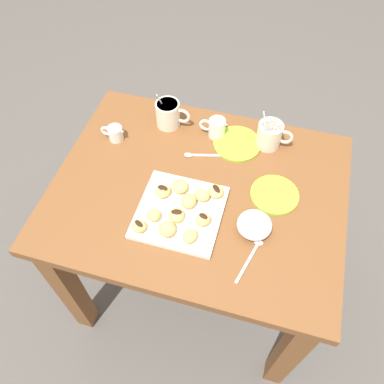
{
  "coord_description": "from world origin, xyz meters",
  "views": [
    {
      "loc": [
        0.19,
        -0.74,
        1.79
      ],
      "look_at": [
        -0.01,
        -0.03,
        0.77
      ],
      "focal_mm": 36.58,
      "sensor_mm": 36.0,
      "label": 1
    }
  ],
  "objects_px": {
    "dining_table": "(198,213)",
    "ice_cream_bowl": "(255,224)",
    "beignet_2": "(203,220)",
    "beignet_9": "(189,201)",
    "chocolate_sauce_pitcher": "(115,133)",
    "beignet_8": "(180,186)",
    "cream_pitcher_white": "(216,127)",
    "beignet_3": "(153,215)",
    "beignet_6": "(139,226)",
    "beignet_7": "(163,191)",
    "coffee_mug_cream_right": "(270,134)",
    "saucer_lime_left": "(275,195)",
    "beignet_4": "(202,195)",
    "saucer_lime_right": "(237,144)",
    "beignet_1": "(167,229)",
    "beignet_10": "(216,191)",
    "coffee_mug_cream_left": "(169,113)",
    "pastry_plate_square": "(180,212)",
    "beignet_5": "(190,236)",
    "beignet_0": "(177,215)"
  },
  "relations": [
    {
      "from": "ice_cream_bowl",
      "to": "beignet_7",
      "type": "bearing_deg",
      "value": 172.31
    },
    {
      "from": "dining_table",
      "to": "beignet_4",
      "type": "height_order",
      "value": "beignet_4"
    },
    {
      "from": "coffee_mug_cream_right",
      "to": "beignet_3",
      "type": "bearing_deg",
      "value": -124.64
    },
    {
      "from": "coffee_mug_cream_left",
      "to": "pastry_plate_square",
      "type": "bearing_deg",
      "value": -67.36
    },
    {
      "from": "beignet_0",
      "to": "beignet_10",
      "type": "bearing_deg",
      "value": 51.89
    },
    {
      "from": "coffee_mug_cream_right",
      "to": "saucer_lime_left",
      "type": "distance_m",
      "value": 0.23
    },
    {
      "from": "beignet_2",
      "to": "beignet_4",
      "type": "relative_size",
      "value": 0.96
    },
    {
      "from": "chocolate_sauce_pitcher",
      "to": "beignet_3",
      "type": "xyz_separation_m",
      "value": [
        0.25,
        -0.29,
        0.0
      ]
    },
    {
      "from": "saucer_lime_left",
      "to": "beignet_1",
      "type": "xyz_separation_m",
      "value": [
        -0.29,
        -0.23,
        0.03
      ]
    },
    {
      "from": "cream_pitcher_white",
      "to": "beignet_0",
      "type": "distance_m",
      "value": 0.39
    },
    {
      "from": "saucer_lime_right",
      "to": "beignet_9",
      "type": "bearing_deg",
      "value": -106.68
    },
    {
      "from": "beignet_4",
      "to": "beignet_9",
      "type": "xyz_separation_m",
      "value": [
        -0.03,
        -0.03,
        0.0
      ]
    },
    {
      "from": "beignet_5",
      "to": "beignet_3",
      "type": "bearing_deg",
      "value": 162.95
    },
    {
      "from": "pastry_plate_square",
      "to": "saucer_lime_left",
      "type": "relative_size",
      "value": 1.66
    },
    {
      "from": "dining_table",
      "to": "beignet_2",
      "type": "xyz_separation_m",
      "value": [
        0.05,
        -0.13,
        0.18
      ]
    },
    {
      "from": "beignet_3",
      "to": "beignet_10",
      "type": "bearing_deg",
      "value": 40.78
    },
    {
      "from": "cream_pitcher_white",
      "to": "beignet_9",
      "type": "xyz_separation_m",
      "value": [
        -0.01,
        -0.33,
        -0.0
      ]
    },
    {
      "from": "beignet_7",
      "to": "saucer_lime_right",
      "type": "bearing_deg",
      "value": 58.06
    },
    {
      "from": "beignet_9",
      "to": "dining_table",
      "type": "bearing_deg",
      "value": 83.01
    },
    {
      "from": "beignet_9",
      "to": "beignet_4",
      "type": "bearing_deg",
      "value": 44.51
    },
    {
      "from": "pastry_plate_square",
      "to": "beignet_5",
      "type": "bearing_deg",
      "value": -55.7
    },
    {
      "from": "coffee_mug_cream_left",
      "to": "beignet_0",
      "type": "relative_size",
      "value": 2.78
    },
    {
      "from": "ice_cream_bowl",
      "to": "beignet_5",
      "type": "height_order",
      "value": "ice_cream_bowl"
    },
    {
      "from": "saucer_lime_left",
      "to": "beignet_1",
      "type": "distance_m",
      "value": 0.37
    },
    {
      "from": "beignet_2",
      "to": "beignet_9",
      "type": "relative_size",
      "value": 0.9
    },
    {
      "from": "beignet_1",
      "to": "beignet_10",
      "type": "xyz_separation_m",
      "value": [
        0.11,
        0.18,
        -0.01
      ]
    },
    {
      "from": "coffee_mug_cream_left",
      "to": "cream_pitcher_white",
      "type": "bearing_deg",
      "value": -2.14
    },
    {
      "from": "coffee_mug_cream_left",
      "to": "beignet_5",
      "type": "height_order",
      "value": "coffee_mug_cream_left"
    },
    {
      "from": "dining_table",
      "to": "ice_cream_bowl",
      "type": "distance_m",
      "value": 0.29
    },
    {
      "from": "ice_cream_bowl",
      "to": "beignet_3",
      "type": "distance_m",
      "value": 0.31
    },
    {
      "from": "beignet_8",
      "to": "beignet_9",
      "type": "bearing_deg",
      "value": -48.66
    },
    {
      "from": "coffee_mug_cream_right",
      "to": "beignet_9",
      "type": "bearing_deg",
      "value": -120.37
    },
    {
      "from": "dining_table",
      "to": "beignet_6",
      "type": "xyz_separation_m",
      "value": [
        -0.13,
        -0.21,
        0.18
      ]
    },
    {
      "from": "saucer_lime_right",
      "to": "beignet_7",
      "type": "relative_size",
      "value": 3.29
    },
    {
      "from": "coffee_mug_cream_right",
      "to": "cream_pitcher_white",
      "type": "height_order",
      "value": "coffee_mug_cream_right"
    },
    {
      "from": "beignet_7",
      "to": "beignet_8",
      "type": "height_order",
      "value": "same"
    },
    {
      "from": "ice_cream_bowl",
      "to": "beignet_2",
      "type": "distance_m",
      "value": 0.16
    },
    {
      "from": "ice_cream_bowl",
      "to": "beignet_6",
      "type": "height_order",
      "value": "ice_cream_bowl"
    },
    {
      "from": "dining_table",
      "to": "beignet_8",
      "type": "relative_size",
      "value": 17.3
    },
    {
      "from": "beignet_7",
      "to": "beignet_8",
      "type": "distance_m",
      "value": 0.06
    },
    {
      "from": "chocolate_sauce_pitcher",
      "to": "beignet_8",
      "type": "bearing_deg",
      "value": -29.52
    },
    {
      "from": "chocolate_sauce_pitcher",
      "to": "beignet_2",
      "type": "relative_size",
      "value": 1.88
    },
    {
      "from": "coffee_mug_cream_left",
      "to": "chocolate_sauce_pitcher",
      "type": "height_order",
      "value": "coffee_mug_cream_left"
    },
    {
      "from": "beignet_4",
      "to": "beignet_8",
      "type": "distance_m",
      "value": 0.08
    },
    {
      "from": "dining_table",
      "to": "beignet_7",
      "type": "xyz_separation_m",
      "value": [
        -0.1,
        -0.06,
        0.18
      ]
    },
    {
      "from": "beignet_8",
      "to": "beignet_3",
      "type": "bearing_deg",
      "value": -109.99
    },
    {
      "from": "coffee_mug_cream_right",
      "to": "beignet_9",
      "type": "height_order",
      "value": "coffee_mug_cream_right"
    },
    {
      "from": "beignet_3",
      "to": "beignet_8",
      "type": "xyz_separation_m",
      "value": [
        0.05,
        0.13,
        0.0
      ]
    },
    {
      "from": "beignet_5",
      "to": "beignet_10",
      "type": "distance_m",
      "value": 0.18
    },
    {
      "from": "coffee_mug_cream_right",
      "to": "ice_cream_bowl",
      "type": "distance_m",
      "value": 0.37
    }
  ]
}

